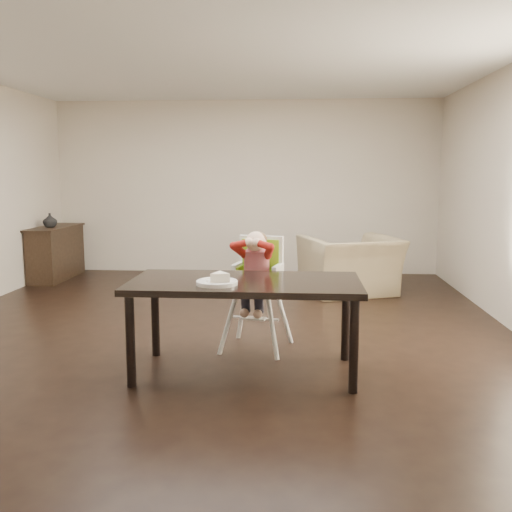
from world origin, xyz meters
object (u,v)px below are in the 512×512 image
Objects in this scene: high_chair at (257,266)px; armchair at (350,256)px; dining_table at (245,290)px; sideboard at (56,253)px.

high_chair reaches higher than armchair.
sideboard reaches higher than dining_table.
high_chair is 2.64m from armchair.
high_chair is at bearing 85.77° from dining_table.
sideboard is at bearing 148.05° from high_chair.
dining_table is 0.66m from high_chair.
sideboard is at bearing -30.53° from armchair.
dining_table is at bearing 49.86° from armchair.
armchair is (1.05, 2.41, -0.25)m from high_chair.
armchair is at bearing 70.35° from dining_table.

